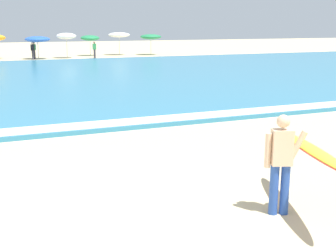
# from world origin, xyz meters

# --- Properties ---
(ground_plane) EXTENTS (160.00, 160.00, 0.00)m
(ground_plane) POSITION_xyz_m (0.00, 0.00, 0.00)
(ground_plane) COLOR beige
(sea) EXTENTS (120.00, 28.00, 0.14)m
(sea) POSITION_xyz_m (0.00, 20.35, 0.07)
(sea) COLOR teal
(sea) RESTS_ON ground
(surf_foam) EXTENTS (120.00, 0.99, 0.01)m
(surf_foam) POSITION_xyz_m (0.00, 6.95, 0.15)
(surf_foam) COLOR white
(surf_foam) RESTS_ON sea
(surfer_with_board) EXTENTS (1.42, 2.94, 1.73)m
(surfer_with_board) POSITION_xyz_m (3.18, -0.56, 1.04)
(surfer_with_board) COLOR #284CA3
(surfer_with_board) RESTS_ON ground
(beach_umbrella_4) EXTENTS (2.29, 2.30, 2.13)m
(beach_umbrella_4) POSITION_xyz_m (3.35, 37.20, 1.82)
(beach_umbrella_4) COLOR beige
(beach_umbrella_4) RESTS_ON ground
(beach_umbrella_5) EXTENTS (1.88, 1.90, 2.42)m
(beach_umbrella_5) POSITION_xyz_m (6.06, 37.41, 2.09)
(beach_umbrella_5) COLOR beige
(beach_umbrella_5) RESTS_ON ground
(beach_umbrella_6) EXTENTS (1.94, 1.97, 2.14)m
(beach_umbrella_6) POSITION_xyz_m (8.89, 39.83, 1.81)
(beach_umbrella_6) COLOR beige
(beach_umbrella_6) RESTS_ON ground
(beach_umbrella_7) EXTENTS (2.27, 2.27, 2.38)m
(beach_umbrella_7) POSITION_xyz_m (11.99, 39.74, 2.11)
(beach_umbrella_7) COLOR beige
(beach_umbrella_7) RESTS_ON ground
(beach_umbrella_8) EXTENTS (2.24, 2.24, 2.18)m
(beach_umbrella_8) POSITION_xyz_m (15.17, 38.72, 1.90)
(beach_umbrella_8) COLOR beige
(beach_umbrella_8) RESTS_ON ground
(beachgoer_near_row_left) EXTENTS (0.32, 0.20, 1.58)m
(beachgoer_near_row_left) POSITION_xyz_m (8.46, 36.16, 0.84)
(beachgoer_near_row_left) COLOR #383842
(beachgoer_near_row_left) RESTS_ON ground
(beachgoer_near_row_mid) EXTENTS (0.32, 0.20, 1.58)m
(beachgoer_near_row_mid) POSITION_xyz_m (2.80, 36.74, 0.84)
(beachgoer_near_row_mid) COLOR #383842
(beachgoer_near_row_mid) RESTS_ON ground
(beachgoer_near_row_right) EXTENTS (0.32, 0.20, 1.58)m
(beachgoer_near_row_right) POSITION_xyz_m (2.98, 37.18, 0.84)
(beachgoer_near_row_right) COLOR #383842
(beachgoer_near_row_right) RESTS_ON ground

